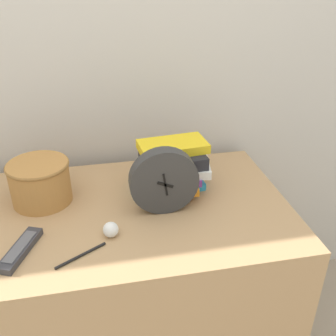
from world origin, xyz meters
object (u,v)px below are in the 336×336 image
basket (40,181)px  tv_remote (20,249)px  book_stack (172,168)px  desk_clock (164,181)px  crumpled_paper_ball (111,230)px  pen (81,255)px

basket → tv_remote: 0.27m
book_stack → basket: 0.44m
basket → tv_remote: (-0.04, -0.26, -0.07)m
basket → desk_clock: bearing=-19.5°
basket → crumpled_paper_ball: 0.32m
crumpled_paper_ball → pen: size_ratio=0.33×
desk_clock → book_stack: bearing=67.4°
desk_clock → book_stack: size_ratio=0.79×
book_stack → basket: bearing=178.3°
book_stack → tv_remote: 0.55m
crumpled_paper_ball → basket: bearing=131.7°
book_stack → tv_remote: (-0.48, -0.25, -0.07)m
book_stack → crumpled_paper_ball: (-0.23, -0.22, -0.06)m
desk_clock → book_stack: 0.14m
basket → crumpled_paper_ball: bearing=-48.3°
pen → crumpled_paper_ball: bearing=40.3°
book_stack → tv_remote: book_stack is taller
desk_clock → book_stack: (0.05, 0.12, -0.02)m
crumpled_paper_ball → pen: crumpled_paper_ball is taller
crumpled_paper_ball → pen: bearing=-139.7°
tv_remote → pen: bearing=-17.0°
tv_remote → pen: size_ratio=1.32×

